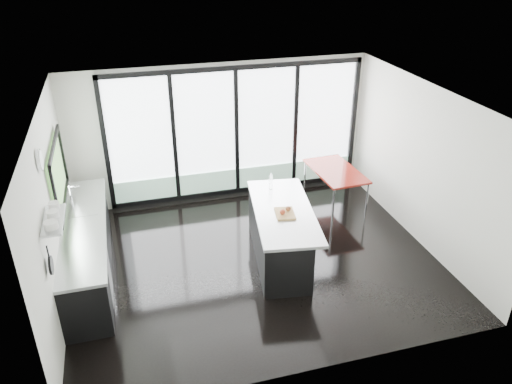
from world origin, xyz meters
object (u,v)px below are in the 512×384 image
object	(u,v)px
bar_stool_near	(302,243)
bar_stool_far	(295,226)
red_table	(334,187)
island	(278,233)

from	to	relation	value
bar_stool_near	bar_stool_far	xyz separation A→B (m)	(0.06, 0.51, 0.03)
bar_stool_far	red_table	distance (m)	1.70
island	bar_stool_near	bearing A→B (deg)	-26.54
island	bar_stool_far	bearing A→B (deg)	37.95
island	red_table	size ratio (longest dim) A/B	1.66
bar_stool_far	bar_stool_near	bearing A→B (deg)	-72.37
island	bar_stool_far	size ratio (longest dim) A/B	3.45
island	red_table	bearing A→B (deg)	41.31
bar_stool_near	bar_stool_far	size ratio (longest dim) A/B	0.93
island	bar_stool_far	world-z (taller)	island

